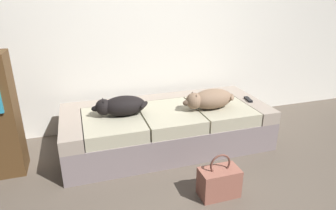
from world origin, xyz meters
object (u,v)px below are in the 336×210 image
(dog_tan, at_px, (209,99))
(handbag, at_px, (219,182))
(tv_remote, at_px, (248,99))
(couch, at_px, (167,127))
(dog_dark, at_px, (121,106))

(dog_tan, height_order, handbag, dog_tan)
(dog_tan, bearing_deg, tv_remote, 9.28)
(tv_remote, bearing_deg, couch, -173.68)
(dog_tan, height_order, tv_remote, dog_tan)
(tv_remote, xyz_separation_m, handbag, (-0.78, -0.87, -0.31))
(dog_tan, bearing_deg, dog_dark, 173.42)
(dog_tan, relative_size, handbag, 1.56)
(couch, height_order, tv_remote, tv_remote)
(tv_remote, distance_m, handbag, 1.21)
(couch, height_order, dog_dark, dog_dark)
(handbag, bearing_deg, dog_dark, 125.05)
(dog_dark, bearing_deg, couch, 5.41)
(couch, relative_size, handbag, 5.57)
(dog_dark, height_order, tv_remote, dog_dark)
(tv_remote, height_order, handbag, tv_remote)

